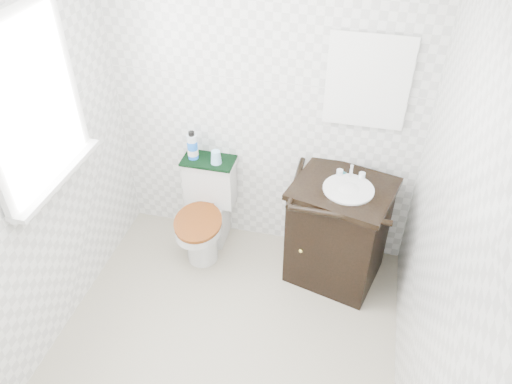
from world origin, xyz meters
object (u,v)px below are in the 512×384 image
at_px(cup, 216,157).
at_px(mouthwash_bottle, 192,146).
at_px(toilet, 207,214).
at_px(vanity, 338,230).
at_px(trash_bin, 310,265).

bearing_deg(cup, mouthwash_bottle, 172.99).
distance_m(toilet, vanity, 1.02).
relative_size(vanity, cup, 9.13).
bearing_deg(trash_bin, toilet, 168.45).
relative_size(mouthwash_bottle, cup, 2.20).
bearing_deg(toilet, trash_bin, -11.55).
bearing_deg(vanity, cup, 170.30).
height_order(toilet, mouthwash_bottle, mouthwash_bottle).
height_order(toilet, cup, cup).
xyz_separation_m(vanity, trash_bin, (-0.17, -0.10, -0.29)).
distance_m(vanity, cup, 1.02).
height_order(trash_bin, mouthwash_bottle, mouthwash_bottle).
xyz_separation_m(vanity, mouthwash_bottle, (-1.12, 0.18, 0.42)).
distance_m(vanity, trash_bin, 0.35).
bearing_deg(mouthwash_bottle, trash_bin, -16.75).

